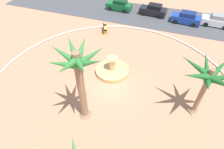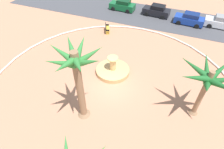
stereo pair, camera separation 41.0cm
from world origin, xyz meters
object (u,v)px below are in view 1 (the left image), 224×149
parked_car_third (186,18)px  palm_tree_mid_plaza (78,71)px  fountain (112,70)px  palm_tree_by_curb (209,78)px  parked_car_leftmost (119,5)px  parked_car_second (153,10)px  bench_east (105,29)px  parked_car_rightmost (217,21)px

parked_car_third → palm_tree_mid_plaza: bearing=-108.8°
fountain → palm_tree_by_curb: bearing=-15.3°
palm_tree_by_curb → parked_car_third: (-1.82, 15.91, -3.02)m
parked_car_leftmost → parked_car_third: (10.39, -1.00, 0.00)m
parked_car_leftmost → fountain: bearing=-74.5°
fountain → parked_car_second: fountain is taller
palm_tree_by_curb → parked_car_second: size_ratio=1.18×
fountain → parked_car_second: bearing=84.5°
bench_east → parked_car_leftmost: parked_car_leftmost is taller
parked_car_rightmost → palm_tree_mid_plaza: bearing=-118.1°
parked_car_leftmost → parked_car_second: (5.49, 0.02, 0.00)m
bench_east → parked_car_second: bearing=55.0°
parked_car_second → parked_car_rightmost: (9.00, -0.41, 0.00)m
bench_east → parked_car_third: bearing=32.1°
palm_tree_mid_plaza → parked_car_third: palm_tree_mid_plaza is taller
palm_tree_by_curb → bench_east: 15.65m
parked_car_leftmost → bench_east: bearing=-87.1°
palm_tree_by_curb → parked_car_leftmost: palm_tree_by_curb is taller
parked_car_second → palm_tree_by_curb: bearing=-68.3°
fountain → bench_east: bearing=116.6°
bench_east → parked_car_leftmost: bearing=92.9°
bench_east → palm_tree_by_curb: bearing=-39.1°
palm_tree_mid_plaza → bench_east: (-3.40, 13.17, -4.51)m
palm_tree_by_curb → parked_car_third: size_ratio=1.19×
parked_car_second → parked_car_rightmost: 9.01m
parked_car_third → parked_car_leftmost: bearing=174.5°
fountain → palm_tree_by_curb: 9.13m
palm_tree_by_curb → parked_car_rightmost: (2.27, 16.53, -3.02)m
palm_tree_by_curb → parked_car_second: (-6.73, 16.94, -3.02)m
parked_car_leftmost → parked_car_third: 10.44m
palm_tree_mid_plaza → parked_car_third: (6.62, 19.45, -4.08)m
parked_car_leftmost → parked_car_rightmost: same height
palm_tree_mid_plaza → parked_car_leftmost: 21.19m
fountain → palm_tree_mid_plaza: 7.36m
parked_car_leftmost → parked_car_third: bearing=-5.5°
palm_tree_by_curb → palm_tree_mid_plaza: bearing=-157.3°
fountain → bench_east: size_ratio=2.06×
palm_tree_by_curb → parked_car_third: 16.30m
palm_tree_mid_plaza → parked_car_leftmost: palm_tree_mid_plaza is taller
palm_tree_by_curb → bench_east: palm_tree_by_curb is taller
palm_tree_mid_plaza → parked_car_rightmost: (10.71, 20.06, -4.08)m
bench_east → parked_car_rightmost: parked_car_rightmost is taller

